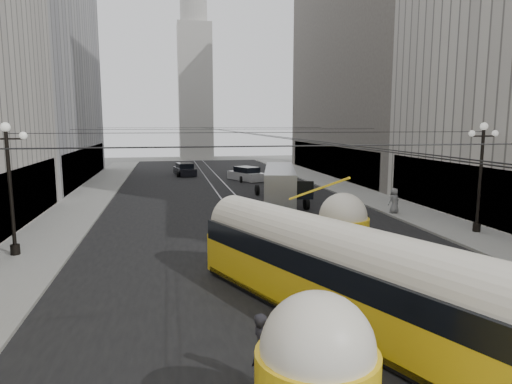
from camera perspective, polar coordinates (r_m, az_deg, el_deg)
name	(u,v)px	position (r m, az deg, el deg)	size (l,w,h in m)	color
road	(231,200)	(38.71, -3.10, -1.05)	(20.00, 85.00, 0.02)	black
sidewalk_left	(90,197)	(42.36, -20.07, -0.63)	(4.00, 72.00, 0.15)	gray
sidewalk_right	(349,190)	(45.20, 11.52, 0.27)	(4.00, 72.00, 0.15)	gray
rail_left	(223,201)	(38.62, -4.20, -1.09)	(0.12, 85.00, 0.04)	gray
rail_right	(240,200)	(38.82, -2.00, -1.02)	(0.12, 85.00, 0.04)	gray
building_left_far	(21,48)	(55.89, -27.29, 15.72)	(12.60, 28.60, 28.60)	#999999
building_right_far	(377,41)	(59.77, 14.86, 17.78)	(12.60, 32.60, 32.60)	#514C47
distant_tower	(195,76)	(85.89, -7.66, 14.19)	(6.00, 6.00, 31.36)	#B2AFA8
lamppost_left_mid	(10,181)	(24.62, -28.42, 1.18)	(1.86, 0.44, 6.37)	black
lamppost_right_mid	(481,171)	(29.44, 26.29, 2.38)	(1.86, 0.44, 6.37)	black
catenary	(234,131)	(37.19, -2.78, 7.66)	(25.00, 72.00, 0.23)	black
streetcar	(335,272)	(15.44, 9.86, -9.79)	(7.60, 14.19, 3.35)	yellow
city_bus	(280,183)	(37.79, 2.98, 1.10)	(4.85, 11.55, 2.84)	#9C9FA1
sedan_white_far	(247,174)	(51.86, -1.17, 2.22)	(3.98, 5.44, 1.59)	silver
sedan_dark_far	(185,170)	(57.75, -8.90, 2.75)	(2.80, 5.20, 1.56)	black
pedestrian_crossing_a	(262,350)	(11.90, 0.72, -19.11)	(0.69, 0.45, 1.89)	black
pedestrian_crossing_b	(484,368)	(12.32, 26.58, -19.10)	(0.91, 0.71, 1.87)	#A9A69E
pedestrian_sidewalk_right	(394,201)	(33.77, 16.89, -1.04)	(0.87, 0.54, 1.79)	slate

